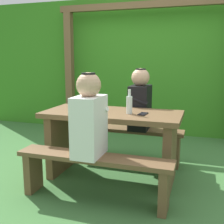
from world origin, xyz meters
name	(u,v)px	position (x,y,z in m)	size (l,w,h in m)	color
ground_plane	(112,177)	(0.00, 0.00, 0.00)	(12.00, 12.00, 0.00)	#3E7038
hedge_backdrop	(152,66)	(0.00, 2.27, 1.11)	(6.40, 0.72, 2.23)	#367F20
pergola_post_left	(70,73)	(-1.32, 1.69, 0.99)	(0.12, 0.12, 1.99)	brown
pergola_crossbeam	(147,5)	(0.00, 1.69, 2.04)	(2.87, 0.10, 0.10)	brown
picnic_table	(112,133)	(0.00, 0.00, 0.49)	(1.40, 0.64, 0.71)	brown
bench_near	(94,168)	(0.00, -0.52, 0.30)	(1.40, 0.24, 0.42)	brown
bench_far	(125,137)	(0.00, 0.52, 0.30)	(1.40, 0.24, 0.42)	brown
person_white_shirt	(89,118)	(-0.03, -0.52, 0.75)	(0.25, 0.35, 0.72)	white
person_black_coat	(140,102)	(0.18, 0.52, 0.75)	(0.25, 0.35, 0.72)	black
drinking_glass	(88,106)	(-0.25, -0.02, 0.76)	(0.08, 0.08, 0.09)	silver
bottle_left	(129,104)	(0.19, -0.04, 0.81)	(0.06, 0.06, 0.24)	silver
cell_phone	(143,114)	(0.33, -0.03, 0.72)	(0.07, 0.14, 0.01)	black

